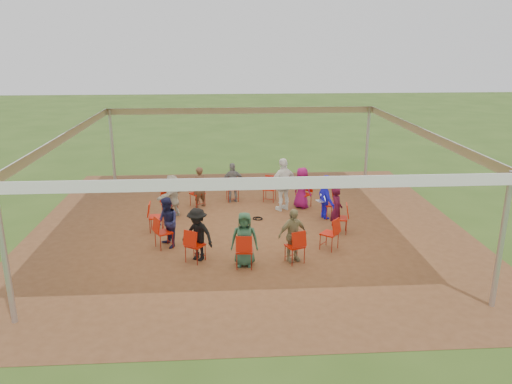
{
  "coord_description": "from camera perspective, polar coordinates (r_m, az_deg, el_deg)",
  "views": [
    {
      "loc": [
        -0.69,
        -14.21,
        5.48
      ],
      "look_at": [
        0.25,
        0.3,
        1.05
      ],
      "focal_mm": 35.0,
      "sensor_mm": 36.0,
      "label": 1
    }
  ],
  "objects": [
    {
      "name": "chair_11",
      "position": [
        13.73,
        8.39,
        -4.74
      ],
      "size": [
        0.61,
        0.6,
        0.9
      ],
      "primitive_type": null,
      "rotation": [
        0.0,
        0.0,
        0.88
      ],
      "color": "red",
      "rests_on": "ground"
    },
    {
      "name": "chair_4",
      "position": [
        17.2,
        -6.72,
        -0.19
      ],
      "size": [
        0.6,
        0.6,
        0.9
      ],
      "primitive_type": null,
      "rotation": [
        0.0,
        0.0,
        -2.5
      ],
      "color": "red",
      "rests_on": "ground"
    },
    {
      "name": "chair_2",
      "position": [
        17.62,
        1.57,
        0.35
      ],
      "size": [
        0.54,
        0.55,
        0.9
      ],
      "primitive_type": null,
      "rotation": [
        0.0,
        0.0,
        2.81
      ],
      "color": "red",
      "rests_on": "ground"
    },
    {
      "name": "chair_0",
      "position": [
        16.13,
        8.4,
        -1.42
      ],
      "size": [
        0.54,
        0.52,
        0.9
      ],
      "primitive_type": null,
      "rotation": [
        0.0,
        0.0,
        1.85
      ],
      "color": "red",
      "rests_on": "ground"
    },
    {
      "name": "chair_6",
      "position": [
        15.12,
        -11.33,
        -2.83
      ],
      "size": [
        0.45,
        0.44,
        0.9
      ],
      "primitive_type": null,
      "rotation": [
        0.0,
        0.0,
        -1.54
      ],
      "color": "red",
      "rests_on": "ground"
    },
    {
      "name": "person_seated_2",
      "position": [
        17.47,
        -2.65,
        1.08
      ],
      "size": [
        0.88,
        0.55,
        1.41
      ],
      "primitive_type": "imported",
      "rotation": [
        0.0,
        0.0,
        -2.99
      ],
      "color": "slate",
      "rests_on": "ground"
    },
    {
      "name": "dirt_patch",
      "position": [
        15.24,
        -0.88,
        -4.1
      ],
      "size": [
        13.0,
        13.0,
        0.0
      ],
      "primitive_type": "plane",
      "color": "brown",
      "rests_on": "ground"
    },
    {
      "name": "person_seated_1",
      "position": [
        16.91,
        5.26,
        0.49
      ],
      "size": [
        0.75,
        0.76,
        1.41
      ],
      "primitive_type": "imported",
      "rotation": [
        0.0,
        0.0,
        2.33
      ],
      "color": "#851054",
      "rests_on": "ground"
    },
    {
      "name": "person_seated_8",
      "position": [
        12.83,
        4.21,
        -4.93
      ],
      "size": [
        0.92,
        0.71,
        1.41
      ],
      "primitive_type": "imported",
      "rotation": [
        0.0,
        0.0,
        0.4
      ],
      "color": "#95895D",
      "rests_on": "ground"
    },
    {
      "name": "laptop",
      "position": [
        15.94,
        7.53,
        -0.81
      ],
      "size": [
        0.31,
        0.36,
        0.21
      ],
      "rotation": [
        0.0,
        0.0,
        1.85
      ],
      "color": "#B7B7BC",
      "rests_on": "ground"
    },
    {
      "name": "chair_10",
      "position": [
        12.83,
        4.46,
        -6.19
      ],
      "size": [
        0.56,
        0.57,
        0.9
      ],
      "primitive_type": null,
      "rotation": [
        0.0,
        0.0,
        0.4
      ],
      "color": "red",
      "rests_on": "ground"
    },
    {
      "name": "chair_7",
      "position": [
        13.9,
        -10.51,
        -4.57
      ],
      "size": [
        0.59,
        0.58,
        0.9
      ],
      "primitive_type": null,
      "rotation": [
        0.0,
        0.0,
        -1.05
      ],
      "color": "red",
      "rests_on": "ground"
    },
    {
      "name": "standing_person",
      "position": [
        16.58,
        3.17,
        0.87
      ],
      "size": [
        1.17,
        0.97,
        1.78
      ],
      "primitive_type": "imported",
      "rotation": [
        0.0,
        0.0,
        3.65
      ],
      "color": "white",
      "rests_on": "ground"
    },
    {
      "name": "person_seated_4",
      "position": [
        16.16,
        -9.51,
        -0.46
      ],
      "size": [
        1.01,
        1.39,
        1.41
      ],
      "primitive_type": "imported",
      "rotation": [
        0.0,
        0.0,
        -2.02
      ],
      "color": "beige",
      "rests_on": "ground"
    },
    {
      "name": "chair_1",
      "position": [
        17.08,
        5.49,
        -0.26
      ],
      "size": [
        0.61,
        0.61,
        0.9
      ],
      "primitive_type": null,
      "rotation": [
        0.0,
        0.0,
        2.33
      ],
      "color": "red",
      "rests_on": "ground"
    },
    {
      "name": "chair_8",
      "position": [
        12.94,
        -6.97,
        -6.07
      ],
      "size": [
        0.59,
        0.6,
        0.9
      ],
      "primitive_type": null,
      "rotation": [
        0.0,
        0.0,
        -0.57
      ],
      "color": "red",
      "rests_on": "ground"
    },
    {
      "name": "chair_12",
      "position": [
        14.93,
        9.61,
        -2.99
      ],
      "size": [
        0.52,
        0.5,
        0.9
      ],
      "primitive_type": null,
      "rotation": [
        0.0,
        0.0,
        1.36
      ],
      "color": "red",
      "rests_on": "ground"
    },
    {
      "name": "person_seated_9",
      "position": [
        14.84,
        9.19,
        -2.03
      ],
      "size": [
        0.44,
        0.57,
        1.41
      ],
      "primitive_type": "imported",
      "rotation": [
        0.0,
        0.0,
        1.36
      ],
      "color": "#450A21",
      "rests_on": "ground"
    },
    {
      "name": "cable_coil",
      "position": [
        15.96,
        0.23,
        -3.06
      ],
      "size": [
        0.33,
        0.33,
        0.03
      ],
      "rotation": [
        0.0,
        0.0,
        0.03
      ],
      "color": "black",
      "rests_on": "ground"
    },
    {
      "name": "chair_9",
      "position": [
        12.53,
        -1.34,
        -6.72
      ],
      "size": [
        0.46,
        0.47,
        0.9
      ],
      "primitive_type": null,
      "rotation": [
        0.0,
        0.0,
        -0.09
      ],
      "color": "red",
      "rests_on": "ground"
    },
    {
      "name": "person_seated_6",
      "position": [
        12.93,
        -6.7,
        -4.83
      ],
      "size": [
        1.01,
        0.87,
        1.41
      ],
      "primitive_type": "imported",
      "rotation": [
        0.0,
        0.0,
        -0.57
      ],
      "color": "black",
      "rests_on": "ground"
    },
    {
      "name": "person_seated_5",
      "position": [
        13.85,
        -10.11,
        -3.47
      ],
      "size": [
        0.68,
        0.79,
        1.41
      ],
      "primitive_type": "imported",
      "rotation": [
        0.0,
        0.0,
        -1.05
      ],
      "color": "#1D1F47",
      "rests_on": "ground"
    },
    {
      "name": "person_seated_0",
      "position": [
        16.0,
        8.06,
        -0.58
      ],
      "size": [
        0.68,
        1.0,
        1.41
      ],
      "primitive_type": "imported",
      "rotation": [
        0.0,
        0.0,
        1.85
      ],
      "color": "#100EB5",
      "rests_on": "ground"
    },
    {
      "name": "person_seated_7",
      "position": [
        12.54,
        -1.32,
        -5.41
      ],
      "size": [
        0.72,
        0.44,
        1.41
      ],
      "primitive_type": "imported",
      "rotation": [
        0.0,
        0.0,
        -0.09
      ],
      "color": "#2C543A",
      "rests_on": "ground"
    },
    {
      "name": "chair_5",
      "position": [
        16.3,
        -9.83,
        -1.29
      ],
      "size": [
        0.58,
        0.57,
        0.9
      ],
      "primitive_type": null,
      "rotation": [
        0.0,
        0.0,
        -2.02
      ],
      "color": "red",
      "rests_on": "ground"
    },
    {
      "name": "ground",
      "position": [
        15.24,
        -0.88,
        -4.13
      ],
      "size": [
        80.0,
        80.0,
        0.0
      ],
      "primitive_type": "plane",
      "color": "#355219",
      "rests_on": "ground"
    },
    {
      "name": "tent",
      "position": [
        14.56,
        -0.92,
        4.62
      ],
      "size": [
        10.33,
        10.33,
        3.0
      ],
      "color": "#B2B2B7",
      "rests_on": "ground"
    },
    {
      "name": "chair_3",
      "position": [
        17.66,
        -2.71,
        0.37
      ],
      "size": [
        0.48,
        0.5,
        0.9
      ],
      "primitive_type": null,
      "rotation": [
        0.0,
        0.0,
        -2.99
      ],
      "color": "red",
      "rests_on": "ground"
    },
    {
      "name": "person_seated_3",
      "position": [
        17.02,
        -6.52,
        0.56
      ],
      "size": [
        0.61,
        0.58,
        1.41
      ],
      "primitive_type": "imported",
      "rotation": [
        0.0,
        0.0,
        -2.5
      ],
      "color": "brown",
      "rests_on": "ground"
    }
  ]
}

